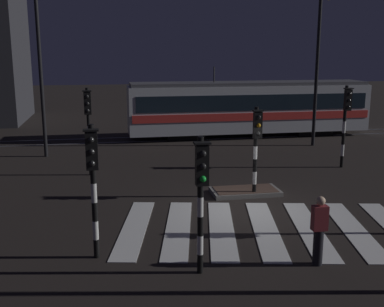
{
  "coord_description": "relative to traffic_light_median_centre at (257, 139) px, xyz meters",
  "views": [
    {
      "loc": [
        -4.41,
        -14.02,
        5.02
      ],
      "look_at": [
        -1.39,
        2.31,
        1.4
      ],
      "focal_mm": 44.0,
      "sensor_mm": 36.0,
      "label": 1
    }
  ],
  "objects": [
    {
      "name": "traffic_light_kerb_mid_left",
      "position": [
        -3.03,
        -5.38,
        0.02
      ],
      "size": [
        0.36,
        0.42,
        3.2
      ],
      "color": "black",
      "rests_on": "ground"
    },
    {
      "name": "traffic_island",
      "position": [
        -0.21,
        0.45,
        -2.01
      ],
      "size": [
        2.43,
        1.22,
        0.18
      ],
      "color": "slate",
      "rests_on": "ground"
    },
    {
      "name": "street_lamp_trackside_right",
      "position": [
        5.98,
        8.11,
        2.85
      ],
      "size": [
        0.44,
        1.21,
        7.91
      ],
      "color": "black",
      "rests_on": "ground"
    },
    {
      "name": "rail_near",
      "position": [
        -0.64,
        11.06,
        -2.08
      ],
      "size": [
        80.0,
        0.12,
        0.03
      ],
      "primitive_type": "cube",
      "color": "#59595E",
      "rests_on": "ground"
    },
    {
      "name": "traffic_light_corner_near_left",
      "position": [
        -5.4,
        -4.11,
        0.11
      ],
      "size": [
        0.36,
        0.42,
        3.35
      ],
      "color": "black",
      "rests_on": "ground"
    },
    {
      "name": "crosswalk_zebra",
      "position": [
        -0.64,
        -2.95,
        -2.09
      ],
      "size": [
        9.03,
        6.18,
        0.02
      ],
      "color": "silver",
      "rests_on": "ground"
    },
    {
      "name": "tram",
      "position": [
        3.38,
        11.77,
        -0.35
      ],
      "size": [
        14.5,
        2.58,
        4.15
      ],
      "color": "silver",
      "rests_on": "ground"
    },
    {
      "name": "street_lamp_trackside_left",
      "position": [
        -7.98,
        7.89,
        2.78
      ],
      "size": [
        0.44,
        1.21,
        7.78
      ],
      "color": "black",
      "rests_on": "ground"
    },
    {
      "name": "pedestrian_waiting_at_kerb",
      "position": [
        -0.18,
        -5.39,
        -1.22
      ],
      "size": [
        0.36,
        0.24,
        1.71
      ],
      "color": "black",
      "rests_on": "ground"
    },
    {
      "name": "traffic_light_corner_far_left",
      "position": [
        -5.74,
        4.07,
        0.27
      ],
      "size": [
        0.36,
        0.42,
        3.59
      ],
      "color": "black",
      "rests_on": "ground"
    },
    {
      "name": "ground_plane",
      "position": [
        -0.64,
        -1.13,
        -2.1
      ],
      "size": [
        120.0,
        120.0,
        0.0
      ],
      "primitive_type": "plane",
      "color": "black"
    },
    {
      "name": "traffic_light_corner_far_right",
      "position": [
        5.12,
        3.42,
        0.27
      ],
      "size": [
        0.36,
        0.42,
        3.59
      ],
      "color": "black",
      "rests_on": "ground"
    },
    {
      "name": "rail_far",
      "position": [
        -0.64,
        12.49,
        -2.08
      ],
      "size": [
        80.0,
        0.12,
        0.03
      ],
      "primitive_type": "cube",
      "color": "#59595E",
      "rests_on": "ground"
    },
    {
      "name": "traffic_light_median_centre",
      "position": [
        0.0,
        0.0,
        0.0
      ],
      "size": [
        0.36,
        0.42,
        3.18
      ],
      "color": "black",
      "rests_on": "ground"
    }
  ]
}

